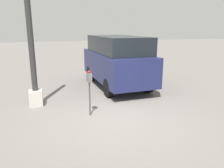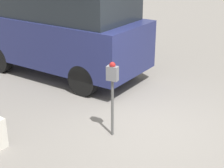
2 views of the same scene
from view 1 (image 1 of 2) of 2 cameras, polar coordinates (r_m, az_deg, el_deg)
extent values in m
plane|color=slate|center=(6.70, -0.20, -8.82)|extent=(80.00, 80.00, 0.00)
cylinder|color=#4C4C4C|center=(6.74, -5.83, -3.83)|extent=(0.05, 0.05, 1.08)
cube|color=slate|center=(6.57, -5.98, 1.73)|extent=(0.22, 0.15, 0.26)
sphere|color=maroon|center=(6.53, -6.01, 3.03)|extent=(0.11, 0.11, 0.11)
cube|color=beige|center=(8.09, -19.24, -3.44)|extent=(0.44, 0.44, 0.55)
cylinder|color=#2D2D2D|center=(7.73, -20.85, 14.79)|extent=(0.19, 0.19, 4.53)
cube|color=navy|center=(10.06, 1.14, 4.84)|extent=(4.79, 2.19, 1.19)
cube|color=black|center=(9.84, 1.41, 10.27)|extent=(3.85, 1.98, 0.74)
cube|color=orange|center=(12.12, -5.55, 4.29)|extent=(0.09, 0.12, 0.20)
cylinder|color=black|center=(11.29, -5.60, 2.76)|extent=(0.76, 0.27, 0.75)
cylinder|color=black|center=(11.82, 2.56, 3.34)|extent=(0.76, 0.27, 0.75)
cylinder|color=black|center=(8.56, -0.87, -0.95)|extent=(0.76, 0.27, 0.75)
cylinder|color=black|center=(9.24, 9.33, 0.01)|extent=(0.76, 0.27, 0.75)
camera|label=2|loc=(4.47, -67.28, 13.52)|focal=55.00mm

